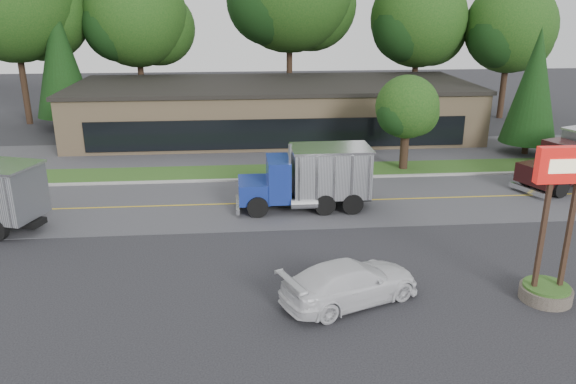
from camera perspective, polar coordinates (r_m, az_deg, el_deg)
name	(u,v)px	position (r m, az deg, el deg)	size (l,w,h in m)	color
ground	(264,279)	(23.02, -2.42, -8.85)	(140.00, 140.00, 0.00)	#36363B
road	(257,203)	(31.26, -3.17, -1.16)	(60.00, 8.00, 0.02)	#5A5A5F
center_line	(257,203)	(31.26, -3.17, -1.16)	(60.00, 0.12, 0.01)	gold
curb	(255,180)	(35.23, -3.39, 1.18)	(60.00, 0.30, 0.12)	#9E9E99
grass_verge	(254,172)	(36.95, -3.47, 2.03)	(60.00, 3.40, 0.03)	#244F1B
far_parking	(252,153)	(41.76, -3.66, 4.02)	(60.00, 7.00, 0.02)	#5A5A5F
strip_mall	(274,110)	(47.25, -1.44, 8.29)	(32.00, 12.00, 4.00)	tan
bilo_sign	(553,251)	(22.84, 25.29, -5.40)	(2.20, 1.90, 5.95)	#6B6054
tree_far_a	(15,6)	(55.84, -25.99, 16.62)	(11.23, 10.57, 16.02)	#382619
tree_far_b	(138,21)	(55.25, -14.96, 16.47)	(9.80, 9.23, 13.98)	#382619
tree_far_d	(419,23)	(56.12, 13.21, 16.33)	(9.48, 8.92, 13.52)	#382619
tree_far_e	(511,32)	(57.23, 21.69, 14.90)	(8.75, 8.23, 12.48)	#382619
evergreen_left	(60,58)	(52.81, -22.16, 12.48)	(4.82, 4.82, 10.96)	#382619
evergreen_right	(534,86)	(43.99, 23.72, 9.84)	(3.97, 3.97, 9.03)	#382619
tree_verge	(408,110)	(37.64, 12.07, 8.16)	(4.36, 4.10, 6.22)	#382619
dump_truck_blue	(312,176)	(30.02, 2.46, 1.62)	(7.15, 2.72, 3.36)	black
rally_car	(351,282)	(21.24, 6.37, -9.08)	(2.21, 5.44, 1.58)	silver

